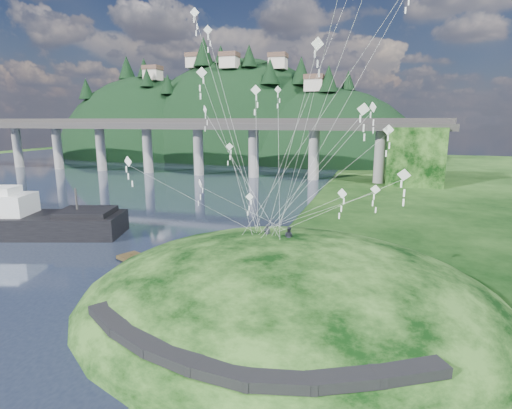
% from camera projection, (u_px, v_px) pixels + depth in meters
% --- Properties ---
extents(ground, '(320.00, 320.00, 0.00)m').
position_uv_depth(ground, '(189.00, 298.00, 33.23)').
color(ground, black).
rests_on(ground, ground).
extents(grass_hill, '(36.00, 32.00, 13.00)m').
position_uv_depth(grass_hill, '(288.00, 317.00, 33.09)').
color(grass_hill, black).
rests_on(grass_hill, ground).
extents(footpath, '(22.29, 5.84, 0.83)m').
position_uv_depth(footpath, '(231.00, 355.00, 21.53)').
color(footpath, black).
rests_on(footpath, ground).
extents(bridge, '(160.00, 11.00, 15.00)m').
position_uv_depth(bridge, '(217.00, 139.00, 104.37)').
color(bridge, '#2D2B2B').
rests_on(bridge, ground).
extents(far_ridge, '(153.00, 70.00, 94.50)m').
position_uv_depth(far_ridge, '(229.00, 176.00, 161.57)').
color(far_ridge, black).
rests_on(far_ridge, ground).
extents(work_barge, '(24.56, 13.16, 8.30)m').
position_uv_depth(work_barge, '(24.00, 220.00, 50.78)').
color(work_barge, black).
rests_on(work_barge, ground).
extents(wooden_dock, '(13.69, 7.45, 1.00)m').
position_uv_depth(wooden_dock, '(166.00, 270.00, 38.22)').
color(wooden_dock, '#312614').
rests_on(wooden_dock, ground).
extents(kite_flyers, '(2.87, 1.22, 1.77)m').
position_uv_depth(kite_flyers, '(281.00, 226.00, 33.56)').
color(kite_flyers, '#22242E').
rests_on(kite_flyers, ground).
extents(kite_swarm, '(18.74, 14.49, 21.55)m').
position_uv_depth(kite_swarm, '(301.00, 92.00, 29.54)').
color(kite_swarm, white).
rests_on(kite_swarm, ground).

